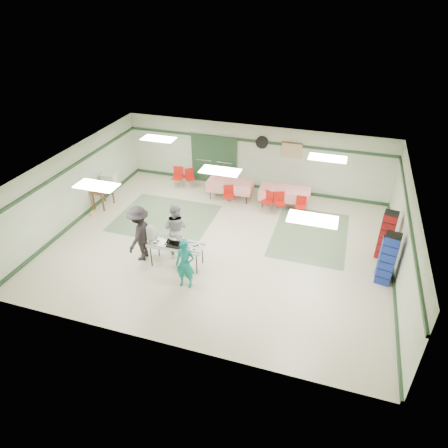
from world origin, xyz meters
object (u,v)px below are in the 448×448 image
(crate_stack_blue_b, at_px, (387,259))
(office_printer, at_px, (109,178))
(crate_stack_red, at_px, (386,235))
(chair_loose_b, at_px, (178,175))
(volunteer_dark, at_px, (140,234))
(chair_loose_a, at_px, (190,176))
(broom, at_px, (90,196))
(dining_table_a, at_px, (285,193))
(chair_c, at_px, (301,204))
(serving_table, at_px, (176,246))
(printer_table, at_px, (102,192))
(crate_stack_blue_a, at_px, (388,259))
(dining_table_b, at_px, (230,185))
(volunteer_teal, at_px, (185,264))
(volunteer_grey, at_px, (176,228))
(chair_a, at_px, (279,201))
(chair_b, at_px, (268,199))
(chair_d, at_px, (229,193))

(crate_stack_blue_b, distance_m, office_printer, 10.48)
(crate_stack_red, bearing_deg, chair_loose_b, 162.29)
(volunteer_dark, relative_size, chair_loose_a, 2.25)
(volunteer_dark, height_order, broom, volunteer_dark)
(dining_table_a, relative_size, chair_c, 2.43)
(serving_table, xyz_separation_m, printer_table, (-4.21, 2.59, -0.08))
(crate_stack_blue_a, bearing_deg, office_printer, 168.69)
(printer_table, relative_size, office_printer, 1.63)
(dining_table_b, height_order, office_printer, office_printer)
(crate_stack_red, bearing_deg, chair_loose_a, 160.17)
(chair_c, relative_size, office_printer, 1.57)
(volunteer_teal, xyz_separation_m, dining_table_a, (1.84, 5.55, -0.20))
(crate_stack_red, height_order, crate_stack_blue_b, crate_stack_red)
(volunteer_grey, xyz_separation_m, chair_c, (3.48, 3.50, -0.41))
(dining_table_a, height_order, broom, broom)
(serving_table, height_order, dining_table_b, dining_table_b)
(chair_a, xyz_separation_m, printer_table, (-6.61, -1.55, 0.11))
(chair_a, xyz_separation_m, chair_b, (-0.45, -0.00, -0.02))
(volunteer_grey, distance_m, chair_d, 3.59)
(chair_a, height_order, crate_stack_blue_b, crate_stack_blue_b)
(serving_table, xyz_separation_m, volunteer_grey, (-0.27, 0.63, 0.19))
(office_printer, bearing_deg, serving_table, -47.02)
(chair_c, height_order, office_printer, office_printer)
(crate_stack_red, relative_size, office_printer, 3.15)
(volunteer_dark, relative_size, chair_c, 2.28)
(volunteer_teal, distance_m, chair_loose_b, 6.45)
(volunteer_teal, relative_size, chair_c, 1.90)
(chair_c, bearing_deg, printer_table, -171.82)
(volunteer_grey, height_order, chair_d, volunteer_grey)
(volunteer_grey, height_order, chair_b, volunteer_grey)
(dining_table_b, height_order, chair_d, chair_d)
(dining_table_a, height_order, office_printer, office_printer)
(office_printer, xyz_separation_m, broom, (-0.08, -1.21, -0.19))
(chair_d, bearing_deg, chair_c, -20.33)
(dining_table_b, distance_m, chair_d, 0.59)
(crate_stack_blue_a, relative_size, broom, 1.13)
(chair_c, bearing_deg, broom, -167.16)
(chair_loose_a, xyz_separation_m, crate_stack_blue_a, (7.72, -4.09, 0.32))
(chair_loose_a, bearing_deg, volunteer_dark, -123.26)
(volunteer_teal, distance_m, chair_c, 5.60)
(chair_loose_a, xyz_separation_m, printer_table, (-2.58, -2.58, 0.13))
(serving_table, height_order, chair_c, chair_c)
(serving_table, height_order, chair_loose_b, chair_loose_b)
(serving_table, bearing_deg, dining_table_a, 60.17)
(chair_a, height_order, chair_b, chair_a)
(volunteer_dark, height_order, chair_loose_a, volunteer_dark)
(volunteer_teal, height_order, volunteer_dark, volunteer_dark)
(crate_stack_red, distance_m, office_printer, 10.33)
(crate_stack_blue_b, bearing_deg, chair_loose_b, 155.21)
(crate_stack_blue_b, distance_m, printer_table, 10.39)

